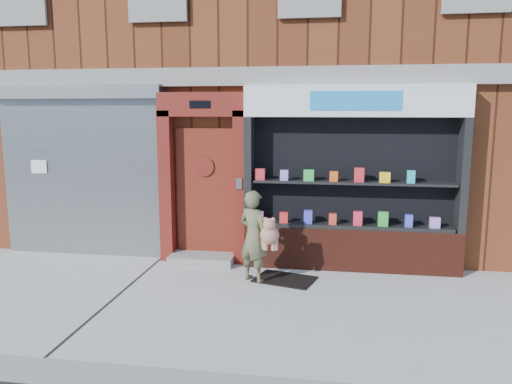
# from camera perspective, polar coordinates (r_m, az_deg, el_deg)

# --- Properties ---
(ground) EXTENTS (80.00, 80.00, 0.00)m
(ground) POSITION_cam_1_polar(r_m,az_deg,el_deg) (7.00, -3.74, -12.54)
(ground) COLOR #9E9E99
(ground) RESTS_ON ground
(curb) EXTENTS (60.00, 0.30, 0.12)m
(curb) POSITION_cam_1_polar(r_m,az_deg,el_deg) (5.11, -9.37, -20.72)
(curb) COLOR gray
(curb) RESTS_ON ground
(building) EXTENTS (12.00, 8.16, 8.00)m
(building) POSITION_cam_1_polar(r_m,az_deg,el_deg) (12.49, 2.29, 15.76)
(building) COLOR #5D2915
(building) RESTS_ON ground
(shutter_bay) EXTENTS (3.10, 0.30, 3.04)m
(shutter_bay) POSITION_cam_1_polar(r_m,az_deg,el_deg) (9.42, -19.32, 3.42)
(shutter_bay) COLOR gray
(shutter_bay) RESTS_ON ground
(red_door_bay) EXTENTS (1.52, 0.58, 2.90)m
(red_door_bay) POSITION_cam_1_polar(r_m,az_deg,el_deg) (8.56, -6.03, 1.58)
(red_door_bay) COLOR #5B160F
(red_door_bay) RESTS_ON ground
(pharmacy_bay) EXTENTS (3.50, 0.41, 3.00)m
(pharmacy_bay) POSITION_cam_1_polar(r_m,az_deg,el_deg) (8.25, 10.91, 0.57)
(pharmacy_bay) COLOR #541E13
(pharmacy_bay) RESTS_ON ground
(woman) EXTENTS (0.71, 0.56, 1.41)m
(woman) POSITION_cam_1_polar(r_m,az_deg,el_deg) (7.61, -0.05, -5.04)
(woman) COLOR brown
(woman) RESTS_ON ground
(doormat) EXTENTS (1.02, 0.84, 0.02)m
(doormat) POSITION_cam_1_polar(r_m,az_deg,el_deg) (7.87, 3.30, -9.92)
(doormat) COLOR black
(doormat) RESTS_ON ground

